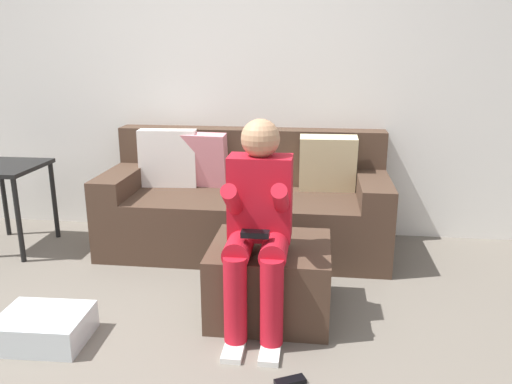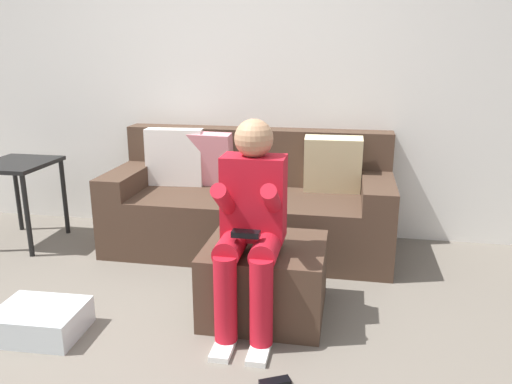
{
  "view_description": "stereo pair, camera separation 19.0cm",
  "coord_description": "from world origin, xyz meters",
  "px_view_note": "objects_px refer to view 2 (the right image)",
  "views": [
    {
      "loc": [
        0.74,
        -1.98,
        1.47
      ],
      "look_at": [
        0.35,
        1.13,
        0.58
      ],
      "focal_mm": 35.89,
      "sensor_mm": 36.0,
      "label": 1
    },
    {
      "loc": [
        0.92,
        -1.95,
        1.47
      ],
      "look_at": [
        0.35,
        1.13,
        0.58
      ],
      "focal_mm": 35.89,
      "sensor_mm": 36.0,
      "label": 2
    }
  ],
  "objects_px": {
    "side_table": "(18,176)",
    "remote_near_ottoman": "(275,382)",
    "couch_sectional": "(250,204)",
    "ottoman": "(265,279)",
    "storage_bin": "(40,321)",
    "person_seated": "(250,221)"
  },
  "relations": [
    {
      "from": "ottoman",
      "to": "side_table",
      "type": "bearing_deg",
      "value": 159.68
    },
    {
      "from": "side_table",
      "to": "couch_sectional",
      "type": "bearing_deg",
      "value": 8.43
    },
    {
      "from": "ottoman",
      "to": "side_table",
      "type": "distance_m",
      "value": 2.18
    },
    {
      "from": "couch_sectional",
      "to": "ottoman",
      "type": "relative_size",
      "value": 3.12
    },
    {
      "from": "side_table",
      "to": "remote_near_ottoman",
      "type": "distance_m",
      "value": 2.63
    },
    {
      "from": "ottoman",
      "to": "remote_near_ottoman",
      "type": "bearing_deg",
      "value": -76.45
    },
    {
      "from": "person_seated",
      "to": "remote_near_ottoman",
      "type": "distance_m",
      "value": 0.79
    },
    {
      "from": "couch_sectional",
      "to": "storage_bin",
      "type": "xyz_separation_m",
      "value": [
        -0.84,
        -1.45,
        -0.25
      ]
    },
    {
      "from": "remote_near_ottoman",
      "to": "ottoman",
      "type": "bearing_deg",
      "value": 76.91
    },
    {
      "from": "side_table",
      "to": "remote_near_ottoman",
      "type": "xyz_separation_m",
      "value": [
        2.18,
        -1.39,
        -0.52
      ]
    },
    {
      "from": "person_seated",
      "to": "storage_bin",
      "type": "distance_m",
      "value": 1.24
    },
    {
      "from": "couch_sectional",
      "to": "ottoman",
      "type": "xyz_separation_m",
      "value": [
        0.29,
        -1.01,
        -0.12
      ]
    },
    {
      "from": "side_table",
      "to": "storage_bin",
      "type": "bearing_deg",
      "value": -53.24
    },
    {
      "from": "side_table",
      "to": "remote_near_ottoman",
      "type": "height_order",
      "value": "side_table"
    },
    {
      "from": "storage_bin",
      "to": "couch_sectional",
      "type": "bearing_deg",
      "value": 59.84
    },
    {
      "from": "couch_sectional",
      "to": "person_seated",
      "type": "bearing_deg",
      "value": -78.57
    },
    {
      "from": "couch_sectional",
      "to": "side_table",
      "type": "distance_m",
      "value": 1.77
    },
    {
      "from": "ottoman",
      "to": "storage_bin",
      "type": "relative_size",
      "value": 1.49
    },
    {
      "from": "couch_sectional",
      "to": "ottoman",
      "type": "distance_m",
      "value": 1.05
    },
    {
      "from": "storage_bin",
      "to": "ottoman",
      "type": "bearing_deg",
      "value": 21.47
    },
    {
      "from": "couch_sectional",
      "to": "storage_bin",
      "type": "bearing_deg",
      "value": -120.16
    },
    {
      "from": "side_table",
      "to": "remote_near_ottoman",
      "type": "relative_size",
      "value": 4.53
    }
  ]
}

